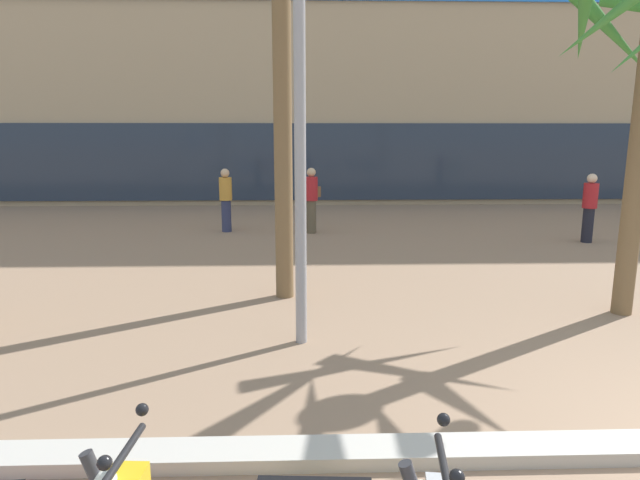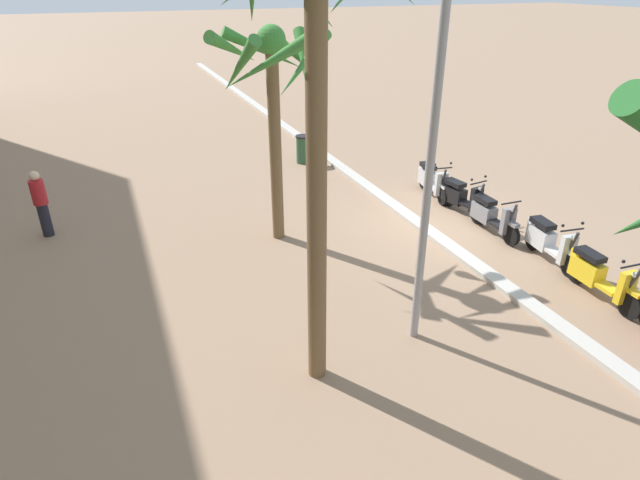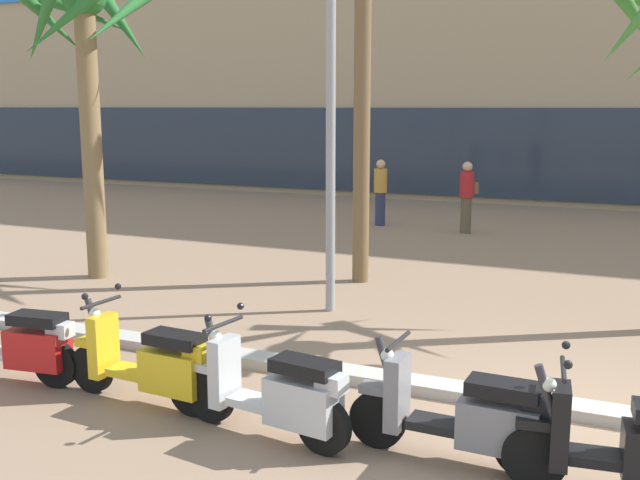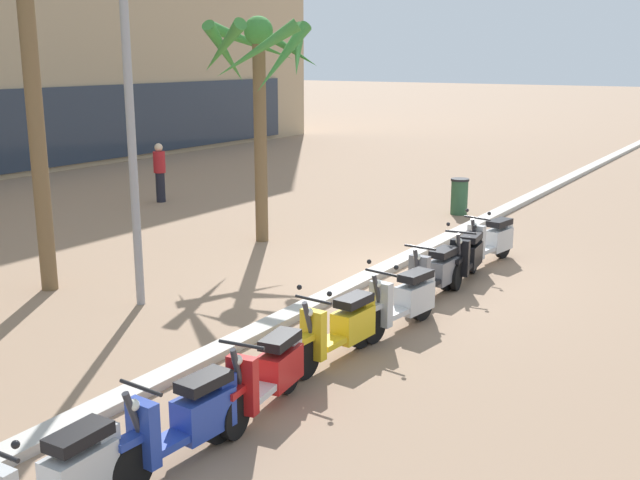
% 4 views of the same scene
% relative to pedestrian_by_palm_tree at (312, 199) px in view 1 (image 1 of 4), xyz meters
% --- Properties ---
extents(mall_facade_backdrop, '(50.45, 12.74, 15.75)m').
position_rel_pedestrian_by_palm_tree_xyz_m(mall_facade_backdrop, '(-0.08, 12.13, 6.94)').
color(mall_facade_backdrop, tan).
rests_on(mall_facade_backdrop, ground).
extents(pedestrian_by_palm_tree, '(0.43, 0.42, 1.74)m').
position_rel_pedestrian_by_palm_tree_xyz_m(pedestrian_by_palm_tree, '(0.00, 0.00, 0.00)').
color(pedestrian_by_palm_tree, brown).
rests_on(pedestrian_by_palm_tree, ground).
extents(pedestrian_window_shopping, '(0.34, 0.34, 1.68)m').
position_rel_pedestrian_by_palm_tree_xyz_m(pedestrian_window_shopping, '(6.72, -1.49, -0.04)').
color(pedestrian_window_shopping, black).
rests_on(pedestrian_window_shopping, ground).
extents(pedestrian_strolling_near_curb, '(0.34, 0.34, 1.70)m').
position_rel_pedestrian_by_palm_tree_xyz_m(pedestrian_strolling_near_curb, '(-2.31, 0.28, -0.03)').
color(pedestrian_strolling_near_curb, '#2D3351').
rests_on(pedestrian_strolling_near_curb, ground).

